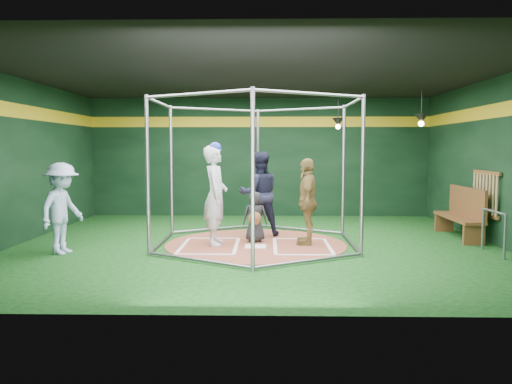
{
  "coord_description": "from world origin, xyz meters",
  "views": [
    {
      "loc": [
        0.23,
        -10.37,
        2.02
      ],
      "look_at": [
        0.0,
        0.1,
        1.1
      ],
      "focal_mm": 35.0,
      "sensor_mm": 36.0,
      "label": 1
    }
  ],
  "objects_px": {
    "batter_figure": "(215,194)",
    "dugout_bench": "(462,212)",
    "umpire": "(259,194)",
    "visitor_leopard": "(307,201)"
  },
  "relations": [
    {
      "from": "visitor_leopard",
      "to": "umpire",
      "type": "xyz_separation_m",
      "value": [
        -1.02,
        0.97,
        0.07
      ]
    },
    {
      "from": "visitor_leopard",
      "to": "dugout_bench",
      "type": "distance_m",
      "value": 3.68
    },
    {
      "from": "visitor_leopard",
      "to": "dugout_bench",
      "type": "relative_size",
      "value": 0.92
    },
    {
      "from": "umpire",
      "to": "dugout_bench",
      "type": "relative_size",
      "value": 0.98
    },
    {
      "from": "umpire",
      "to": "dugout_bench",
      "type": "xyz_separation_m",
      "value": [
        4.58,
        -0.12,
        -0.39
      ]
    },
    {
      "from": "batter_figure",
      "to": "visitor_leopard",
      "type": "height_order",
      "value": "batter_figure"
    },
    {
      "from": "visitor_leopard",
      "to": "umpire",
      "type": "relative_size",
      "value": 0.93
    },
    {
      "from": "visitor_leopard",
      "to": "umpire",
      "type": "height_order",
      "value": "umpire"
    },
    {
      "from": "visitor_leopard",
      "to": "batter_figure",
      "type": "bearing_deg",
      "value": -81.57
    },
    {
      "from": "batter_figure",
      "to": "dugout_bench",
      "type": "height_order",
      "value": "batter_figure"
    }
  ]
}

